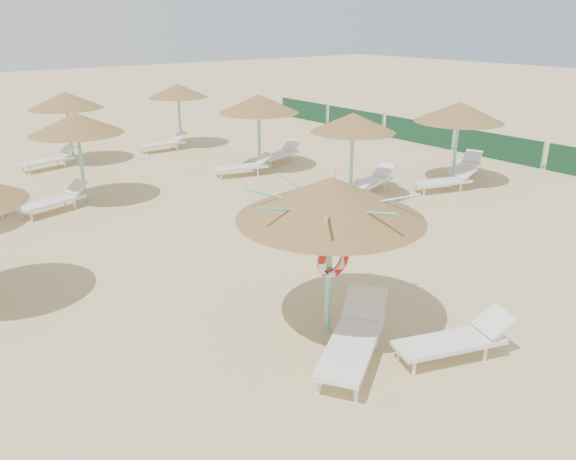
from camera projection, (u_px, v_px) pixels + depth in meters
ground at (340, 338)px, 9.82m from camera, size 120.00×120.00×0.00m
main_palapa at (331, 199)px, 9.19m from camera, size 3.17×3.17×2.84m
lounger_main_a at (354, 337)px, 9.08m from camera, size 2.34×1.85×0.85m
lounger_main_b at (457, 339)px, 9.14m from camera, size 2.06×1.23×0.72m
palapa_field at (145, 119)px, 17.47m from camera, size 19.44×13.64×2.72m
windbreak_fence at (418, 132)px, 25.04m from camera, size 0.08×19.84×1.10m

